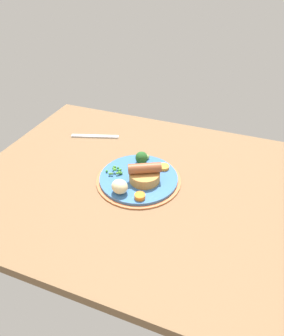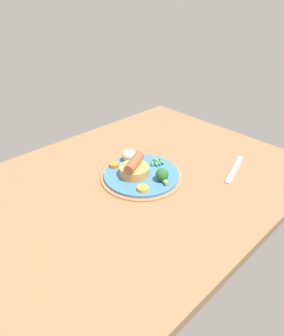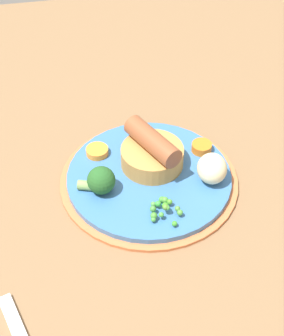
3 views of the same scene
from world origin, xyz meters
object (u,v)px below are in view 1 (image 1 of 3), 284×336
at_px(dinner_plate, 138,179).
at_px(fork, 95,136).
at_px(sausage_pudding, 145,174).
at_px(carrot_slice_1, 164,167).
at_px(carrot_slice_2, 140,196).
at_px(pea_pile, 116,170).
at_px(potato_chunk_0, 120,187).
at_px(broccoli_floret_near, 142,158).

relative_size(dinner_plate, fork, 1.46).
height_order(dinner_plate, sausage_pudding, sausage_pudding).
height_order(carrot_slice_1, carrot_slice_2, carrot_slice_2).
height_order(dinner_plate, fork, dinner_plate).
xyz_separation_m(dinner_plate, carrot_slice_1, (0.06, 0.07, 0.01)).
relative_size(pea_pile, carrot_slice_1, 1.62).
bearing_deg(pea_pile, potato_chunk_0, -58.46).
bearing_deg(carrot_slice_1, carrot_slice_2, -97.30).
xyz_separation_m(carrot_slice_1, carrot_slice_2, (-0.02, -0.16, 0.00)).
distance_m(potato_chunk_0, carrot_slice_1, 0.18).
xyz_separation_m(sausage_pudding, carrot_slice_1, (0.04, 0.08, -0.02)).
bearing_deg(sausage_pudding, carrot_slice_1, -142.18).
bearing_deg(broccoli_floret_near, carrot_slice_2, 37.18).
xyz_separation_m(potato_chunk_0, fork, (-0.23, 0.27, -0.03)).
height_order(carrot_slice_1, fork, carrot_slice_1).
bearing_deg(carrot_slice_2, potato_chunk_0, 177.78).
bearing_deg(carrot_slice_1, sausage_pudding, -115.38).
relative_size(potato_chunk_0, fork, 0.27).
bearing_deg(carrot_slice_2, carrot_slice_1, 82.70).
distance_m(pea_pile, potato_chunk_0, 0.10).
height_order(broccoli_floret_near, fork, broccoli_floret_near).
distance_m(dinner_plate, pea_pile, 0.08).
xyz_separation_m(broccoli_floret_near, fork, (-0.23, 0.11, -0.03)).
height_order(potato_chunk_0, carrot_slice_2, potato_chunk_0).
bearing_deg(pea_pile, dinner_plate, 2.11).
relative_size(potato_chunk_0, carrot_slice_2, 1.57).
bearing_deg(potato_chunk_0, pea_pile, 121.54).
xyz_separation_m(sausage_pudding, fork, (-0.27, 0.19, -0.03)).
relative_size(dinner_plate, potato_chunk_0, 5.42).
relative_size(carrot_slice_1, fork, 0.19).
bearing_deg(sausage_pudding, potato_chunk_0, 32.06).
xyz_separation_m(pea_pile, broccoli_floret_near, (0.06, 0.08, 0.01)).
distance_m(sausage_pudding, carrot_slice_1, 0.09).
xyz_separation_m(sausage_pudding, pea_pile, (-0.10, 0.00, -0.01)).
bearing_deg(fork, dinner_plate, -54.45).
bearing_deg(carrot_slice_2, broccoli_floret_near, 109.30).
bearing_deg(dinner_plate, sausage_pudding, -16.20).
xyz_separation_m(pea_pile, carrot_slice_1, (0.13, 0.07, -0.00)).
height_order(sausage_pudding, carrot_slice_1, sausage_pudding).
relative_size(pea_pile, potato_chunk_0, 1.13).
distance_m(pea_pile, carrot_slice_2, 0.14).
bearing_deg(fork, sausage_pudding, -53.02).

